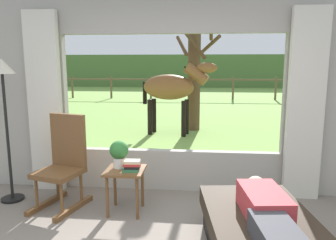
{
  "coord_description": "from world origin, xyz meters",
  "views": [
    {
      "loc": [
        0.37,
        -2.04,
        1.72
      ],
      "look_at": [
        0.0,
        1.8,
        1.05
      ],
      "focal_mm": 34.77,
      "sensor_mm": 36.0,
      "label": 1
    }
  ],
  "objects_px": {
    "horse": "(172,88)",
    "potted_plant": "(119,152)",
    "side_table": "(125,177)",
    "rocking_chair": "(64,162)",
    "book_stack": "(132,166)",
    "floor_lamp_left": "(3,87)",
    "pasture_tree": "(195,67)",
    "reclining_person": "(268,214)"
  },
  "relations": [
    {
      "from": "horse",
      "to": "potted_plant",
      "type": "bearing_deg",
      "value": 7.22
    },
    {
      "from": "side_table",
      "to": "potted_plant",
      "type": "height_order",
      "value": "potted_plant"
    },
    {
      "from": "rocking_chair",
      "to": "book_stack",
      "type": "xyz_separation_m",
      "value": [
        0.88,
        -0.18,
        0.04
      ]
    },
    {
      "from": "side_table",
      "to": "horse",
      "type": "xyz_separation_m",
      "value": [
        0.18,
        4.21,
        0.73
      ]
    },
    {
      "from": "book_stack",
      "to": "side_table",
      "type": "bearing_deg",
      "value": 149.13
    },
    {
      "from": "rocking_chair",
      "to": "side_table",
      "type": "height_order",
      "value": "rocking_chair"
    },
    {
      "from": "rocking_chair",
      "to": "floor_lamp_left",
      "type": "bearing_deg",
      "value": -169.76
    },
    {
      "from": "book_stack",
      "to": "pasture_tree",
      "type": "height_order",
      "value": "pasture_tree"
    },
    {
      "from": "reclining_person",
      "to": "horse",
      "type": "relative_size",
      "value": 0.79
    },
    {
      "from": "potted_plant",
      "to": "pasture_tree",
      "type": "bearing_deg",
      "value": 80.63
    },
    {
      "from": "book_stack",
      "to": "horse",
      "type": "relative_size",
      "value": 0.11
    },
    {
      "from": "book_stack",
      "to": "floor_lamp_left",
      "type": "xyz_separation_m",
      "value": [
        -1.61,
        0.25,
        0.86
      ]
    },
    {
      "from": "reclining_person",
      "to": "potted_plant",
      "type": "height_order",
      "value": "potted_plant"
    },
    {
      "from": "potted_plant",
      "to": "side_table",
      "type": "bearing_deg",
      "value": -36.87
    },
    {
      "from": "reclining_person",
      "to": "pasture_tree",
      "type": "bearing_deg",
      "value": 89.93
    },
    {
      "from": "side_table",
      "to": "book_stack",
      "type": "xyz_separation_m",
      "value": [
        0.09,
        -0.06,
        0.16
      ]
    },
    {
      "from": "side_table",
      "to": "floor_lamp_left",
      "type": "xyz_separation_m",
      "value": [
        -1.52,
        0.2,
        1.01
      ]
    },
    {
      "from": "side_table",
      "to": "rocking_chair",
      "type": "bearing_deg",
      "value": 171.11
    },
    {
      "from": "rocking_chair",
      "to": "book_stack",
      "type": "distance_m",
      "value": 0.89
    },
    {
      "from": "horse",
      "to": "book_stack",
      "type": "bearing_deg",
      "value": 9.63
    },
    {
      "from": "rocking_chair",
      "to": "floor_lamp_left",
      "type": "distance_m",
      "value": 1.16
    },
    {
      "from": "reclining_person",
      "to": "book_stack",
      "type": "bearing_deg",
      "value": 137.24
    },
    {
      "from": "book_stack",
      "to": "reclining_person",
      "type": "bearing_deg",
      "value": -35.99
    },
    {
      "from": "rocking_chair",
      "to": "pasture_tree",
      "type": "distance_m",
      "value": 5.1
    },
    {
      "from": "book_stack",
      "to": "horse",
      "type": "bearing_deg",
      "value": 88.77
    },
    {
      "from": "reclining_person",
      "to": "horse",
      "type": "height_order",
      "value": "horse"
    },
    {
      "from": "rocking_chair",
      "to": "reclining_person",
      "type": "bearing_deg",
      "value": -11.18
    },
    {
      "from": "rocking_chair",
      "to": "book_stack",
      "type": "bearing_deg",
      "value": 4.67
    },
    {
      "from": "rocking_chair",
      "to": "horse",
      "type": "distance_m",
      "value": 4.25
    },
    {
      "from": "side_table",
      "to": "potted_plant",
      "type": "relative_size",
      "value": 1.63
    },
    {
      "from": "floor_lamp_left",
      "to": "horse",
      "type": "relative_size",
      "value": 0.98
    },
    {
      "from": "reclining_person",
      "to": "floor_lamp_left",
      "type": "xyz_separation_m",
      "value": [
        -2.93,
        1.21,
        0.91
      ]
    },
    {
      "from": "pasture_tree",
      "to": "floor_lamp_left",
      "type": "bearing_deg",
      "value": -115.56
    },
    {
      "from": "potted_plant",
      "to": "book_stack",
      "type": "distance_m",
      "value": 0.24
    },
    {
      "from": "book_stack",
      "to": "pasture_tree",
      "type": "bearing_deg",
      "value": 82.81
    },
    {
      "from": "side_table",
      "to": "potted_plant",
      "type": "distance_m",
      "value": 0.29
    },
    {
      "from": "floor_lamp_left",
      "to": "horse",
      "type": "xyz_separation_m",
      "value": [
        1.7,
        4.01,
        -0.28
      ]
    },
    {
      "from": "pasture_tree",
      "to": "book_stack",
      "type": "bearing_deg",
      "value": -97.19
    },
    {
      "from": "horse",
      "to": "reclining_person",
      "type": "bearing_deg",
      "value": 24.02
    },
    {
      "from": "potted_plant",
      "to": "horse",
      "type": "xyz_separation_m",
      "value": [
        0.26,
        4.15,
        0.45
      ]
    },
    {
      "from": "reclining_person",
      "to": "potted_plant",
      "type": "relative_size",
      "value": 4.49
    },
    {
      "from": "side_table",
      "to": "horse",
      "type": "relative_size",
      "value": 0.29
    }
  ]
}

